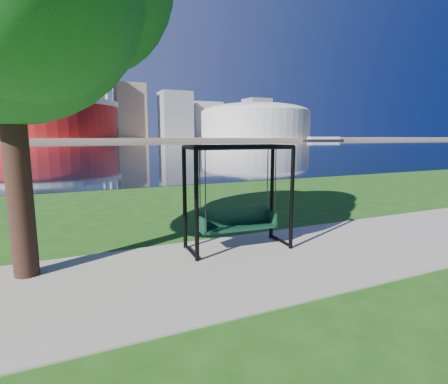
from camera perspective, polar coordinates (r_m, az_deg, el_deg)
ground at (r=8.09m, az=0.13°, el=-10.84°), size 900.00×900.00×0.00m
path at (r=7.66m, az=1.73°, el=-11.89°), size 120.00×4.00×0.03m
river at (r=108.98m, az=-23.21°, el=6.84°), size 900.00×180.00×0.02m
far_bank at (r=312.92m, az=-24.38°, el=7.89°), size 900.00×228.00×2.00m
stadium at (r=242.27m, az=-26.81°, el=10.77°), size 83.00×83.00×32.00m
arena at (r=278.90m, az=5.12°, el=11.67°), size 84.00×84.00×26.56m
skyline at (r=327.98m, az=-25.58°, el=13.95°), size 392.00×66.00×96.50m
swing at (r=8.47m, az=2.25°, el=-1.27°), size 2.55×1.22×2.56m
barge at (r=251.26m, az=15.95°, el=8.32°), size 27.99×12.36×2.71m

